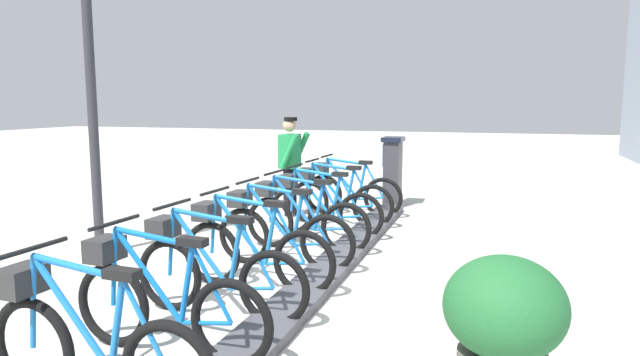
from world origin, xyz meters
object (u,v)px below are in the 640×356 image
at_px(bike_docked_7, 161,301).
at_px(bike_docked_5, 250,248).
at_px(bike_docked_4, 279,231).
at_px(planter_bush, 504,324).
at_px(payment_kiosk, 393,171).
at_px(bike_docked_0, 349,190).
at_px(bike_docked_3, 302,218).
at_px(bike_docked_1, 336,198).
at_px(bike_docked_6, 212,270).
at_px(bike_docked_2, 320,207).
at_px(worker_near_rack, 290,162).
at_px(lamp_post, 89,57).
at_px(bike_docked_8, 87,344).

bearing_deg(bike_docked_7, bike_docked_5, -90.00).
distance_m(bike_docked_4, planter_bush, 3.37).
distance_m(payment_kiosk, bike_docked_0, 1.15).
bearing_deg(payment_kiosk, bike_docked_0, 59.57).
distance_m(bike_docked_0, bike_docked_3, 2.36).
xyz_separation_m(bike_docked_1, bike_docked_6, (0.00, 3.94, 0.00)).
distance_m(bike_docked_5, planter_bush, 2.89).
distance_m(bike_docked_2, worker_near_rack, 1.58).
bearing_deg(bike_docked_2, bike_docked_7, 90.00).
bearing_deg(bike_docked_7, bike_docked_2, -90.00).
relative_size(bike_docked_4, bike_docked_6, 1.00).
xyz_separation_m(bike_docked_1, bike_docked_3, (0.00, 1.58, 0.00)).
distance_m(bike_docked_3, lamp_post, 3.26).
height_order(bike_docked_8, lamp_post, lamp_post).
height_order(worker_near_rack, planter_bush, worker_near_rack).
height_order(bike_docked_0, planter_bush, bike_docked_0).
height_order(bike_docked_0, bike_docked_5, same).
bearing_deg(bike_docked_6, bike_docked_2, -90.00).
bearing_deg(bike_docked_6, worker_near_rack, -78.19).
xyz_separation_m(worker_near_rack, planter_bush, (-3.36, 5.09, -0.37)).
xyz_separation_m(bike_docked_0, bike_docked_4, (0.00, 3.15, 0.00)).
bearing_deg(bike_docked_4, payment_kiosk, -97.89).
distance_m(payment_kiosk, bike_docked_4, 4.17).
xyz_separation_m(bike_docked_3, bike_docked_6, (0.00, 2.36, 0.00)).
relative_size(bike_docked_0, bike_docked_6, 1.00).
bearing_deg(bike_docked_8, payment_kiosk, -94.49).
xyz_separation_m(bike_docked_6, worker_near_rack, (0.91, -4.35, 0.48)).
bearing_deg(bike_docked_7, bike_docked_1, -90.00).
bearing_deg(worker_near_rack, bike_docked_4, 108.14).
bearing_deg(bike_docked_1, lamp_post, 46.77).
xyz_separation_m(bike_docked_1, lamp_post, (2.38, 2.53, 2.02)).
bearing_deg(bike_docked_6, bike_docked_5, -90.00).
height_order(bike_docked_6, bike_docked_8, same).
bearing_deg(bike_docked_3, payment_kiosk, -99.72).
height_order(bike_docked_2, bike_docked_6, same).
distance_m(payment_kiosk, worker_near_rack, 2.02).
xyz_separation_m(bike_docked_5, bike_docked_6, (0.00, 0.79, 0.00)).
relative_size(bike_docked_2, bike_docked_5, 1.00).
distance_m(payment_kiosk, bike_docked_8, 7.30).
distance_m(bike_docked_4, bike_docked_7, 2.36).
xyz_separation_m(bike_docked_0, bike_docked_7, (0.00, 5.51, 0.00)).
xyz_separation_m(bike_docked_2, worker_near_rack, (0.91, -1.20, 0.48)).
bearing_deg(bike_docked_0, payment_kiosk, -120.43).
distance_m(bike_docked_7, lamp_post, 3.82).
bearing_deg(bike_docked_2, planter_bush, 122.20).
distance_m(worker_near_rack, lamp_post, 3.63).
bearing_deg(bike_docked_8, planter_bush, -161.17).
height_order(bike_docked_1, bike_docked_2, same).
bearing_deg(bike_docked_5, bike_docked_7, 90.00).
bearing_deg(planter_bush, worker_near_rack, -56.59).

